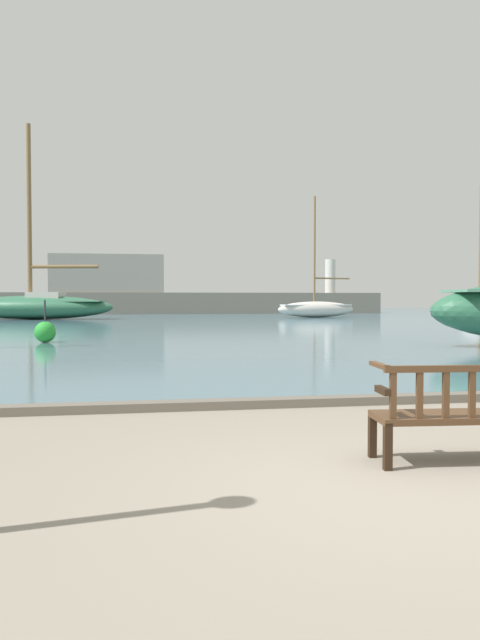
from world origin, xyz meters
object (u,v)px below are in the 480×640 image
object	(u,v)px
channel_buoy	(45,332)
sailboat_nearest_starboard	(316,308)
park_bench	(463,412)
sailboat_mid_starboard	(34,304)
sailboat_centre_channel	(480,315)

from	to	relation	value
channel_buoy	sailboat_nearest_starboard	bearing A→B (deg)	55.97
park_bench	channel_buoy	size ratio (longest dim) A/B	1.18
sailboat_mid_starboard	channel_buoy	world-z (taller)	sailboat_mid_starboard
sailboat_centre_channel	sailboat_mid_starboard	world-z (taller)	sailboat_mid_starboard
park_bench	sailboat_mid_starboard	world-z (taller)	sailboat_mid_starboard
channel_buoy	sailboat_mid_starboard	bearing A→B (deg)	99.07
park_bench	sailboat_mid_starboard	bearing A→B (deg)	103.53
sailboat_centre_channel	park_bench	bearing A→B (deg)	-121.39
sailboat_centre_channel	sailboat_mid_starboard	size ratio (longest dim) A/B	0.57
sailboat_mid_starboard	channel_buoy	size ratio (longest dim) A/B	9.69
sailboat_nearest_starboard	channel_buoy	size ratio (longest dim) A/B	6.63
sailboat_mid_starboard	sailboat_nearest_starboard	world-z (taller)	sailboat_mid_starboard
sailboat_nearest_starboard	sailboat_mid_starboard	bearing A→B (deg)	-177.62
channel_buoy	park_bench	bearing A→B (deg)	-70.04
sailboat_mid_starboard	sailboat_nearest_starboard	distance (m)	20.56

